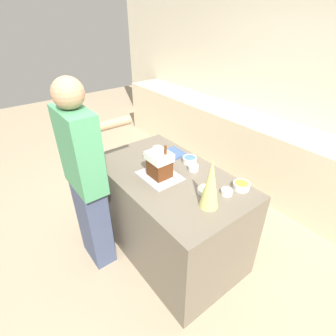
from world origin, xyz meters
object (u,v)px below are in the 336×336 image
candy_bowl_far_right (227,192)px  cookbook (174,153)px  candy_bowl_front_corner (157,148)px  person (86,180)px  candy_bowl_near_tray_right (205,190)px  decorative_tree (211,184)px  baking_tray (160,176)px  candy_bowl_near_tray_left (190,160)px  candy_bowl_behind_tray (241,185)px  gingerbread_house (159,164)px  candy_bowl_center_rear (193,167)px  candy_bowl_beside_tree (148,155)px

candy_bowl_far_right → cookbook: (-0.77, 0.08, -0.01)m
candy_bowl_front_corner → person: size_ratio=0.05×
candy_bowl_far_right → candy_bowl_near_tray_right: candy_bowl_far_right is taller
candy_bowl_near_tray_right → person: size_ratio=0.07×
decorative_tree → person: bearing=-145.9°
baking_tray → candy_bowl_near_tray_left: bearing=93.1°
candy_bowl_behind_tray → cookbook: (-0.79, -0.07, -0.02)m
gingerbread_house → candy_bowl_behind_tray: size_ratio=2.22×
candy_bowl_behind_tray → cookbook: bearing=-175.1°
candy_bowl_near_tray_left → candy_bowl_far_right: 0.56m
candy_bowl_near_tray_left → candy_bowl_center_rear: candy_bowl_near_tray_left is taller
candy_bowl_near_tray_right → person: 1.01m
candy_bowl_center_rear → candy_bowl_far_right: (0.43, -0.03, -0.01)m
baking_tray → candy_bowl_near_tray_right: (0.41, 0.15, 0.02)m
decorative_tree → candy_bowl_beside_tree: (-0.89, 0.06, -0.18)m
baking_tray → candy_bowl_beside_tree: (-0.35, 0.11, 0.02)m
baking_tray → candy_bowl_center_rear: candy_bowl_center_rear is taller
cookbook → baking_tray: bearing=-55.8°
candy_bowl_beside_tree → baking_tray: bearing=-17.9°
decorative_tree → candy_bowl_beside_tree: bearing=176.2°
candy_bowl_behind_tray → person: bearing=-132.6°
gingerbread_house → cookbook: bearing=124.2°
cookbook → person: size_ratio=0.12×
candy_bowl_near_tray_left → person: (-0.31, -0.91, -0.02)m
cookbook → candy_bowl_beside_tree: bearing=-114.6°
gingerbread_house → candy_bowl_center_rear: size_ratio=3.16×
decorative_tree → candy_bowl_near_tray_left: (-0.57, 0.32, -0.17)m
candy_bowl_behind_tray → candy_bowl_near_tray_left: bearing=-175.1°
candy_bowl_far_right → candy_bowl_beside_tree: (-0.88, -0.16, -0.00)m
candy_bowl_near_tray_left → decorative_tree: bearing=-29.2°
candy_bowl_front_corner → baking_tray: bearing=-33.5°
candy_bowl_behind_tray → candy_bowl_beside_tree: (-0.90, -0.31, -0.01)m
baking_tray → candy_bowl_beside_tree: candy_bowl_beside_tree is taller
candy_bowl_near_tray_right → cookbook: size_ratio=0.56×
candy_bowl_center_rear → candy_bowl_near_tray_left: bearing=151.1°
gingerbread_house → candy_bowl_beside_tree: bearing=162.1°
candy_bowl_front_corner → cookbook: size_ratio=0.43×
baking_tray → candy_bowl_center_rear: bearing=70.6°
candy_bowl_behind_tray → candy_bowl_front_corner: candy_bowl_behind_tray is taller
candy_bowl_front_corner → cookbook: bearing=25.8°
candy_bowl_center_rear → decorative_tree: bearing=-29.3°
candy_bowl_far_right → candy_bowl_front_corner: 0.94m
baking_tray → gingerbread_house: gingerbread_house is taller
candy_bowl_front_corner → candy_bowl_beside_tree: bearing=-69.2°
candy_bowl_beside_tree → candy_bowl_front_corner: size_ratio=0.98×
baking_tray → gingerbread_house: (0.00, 0.00, 0.12)m
baking_tray → candy_bowl_center_rear: size_ratio=3.83×
candy_bowl_beside_tree → candy_bowl_front_corner: bearing=110.8°
candy_bowl_behind_tray → candy_bowl_far_right: size_ratio=1.47×
baking_tray → candy_bowl_front_corner: candy_bowl_front_corner is taller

